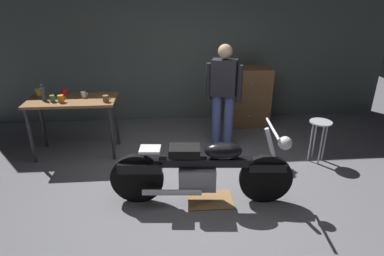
% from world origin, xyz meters
% --- Properties ---
extents(ground_plane, '(12.00, 12.00, 0.00)m').
position_xyz_m(ground_plane, '(0.00, 0.00, 0.00)').
color(ground_plane, slate).
extents(back_wall, '(8.00, 0.12, 3.10)m').
position_xyz_m(back_wall, '(0.00, 2.80, 1.55)').
color(back_wall, '#56605B').
rests_on(back_wall, ground_plane).
extents(workbench, '(1.30, 0.64, 0.90)m').
position_xyz_m(workbench, '(-1.73, 1.35, 0.79)').
color(workbench, brown).
rests_on(workbench, ground_plane).
extents(motorcycle, '(2.19, 0.60, 1.00)m').
position_xyz_m(motorcycle, '(0.09, -0.09, 0.45)').
color(motorcycle, black).
rests_on(motorcycle, ground_plane).
extents(person_standing, '(0.54, 0.34, 1.67)m').
position_xyz_m(person_standing, '(0.58, 1.43, 0.93)').
color(person_standing, '#4B5898').
rests_on(person_standing, ground_plane).
extents(shop_stool, '(0.32, 0.32, 0.64)m').
position_xyz_m(shop_stool, '(1.92, 0.81, 0.50)').
color(shop_stool, '#B2B2B7').
rests_on(shop_stool, ground_plane).
extents(wooden_dresser, '(0.80, 0.47, 1.10)m').
position_xyz_m(wooden_dresser, '(1.20, 2.30, 0.55)').
color(wooden_dresser, brown).
rests_on(wooden_dresser, ground_plane).
extents(drip_tray, '(0.56, 0.40, 0.01)m').
position_xyz_m(drip_tray, '(0.19, -0.09, 0.01)').
color(drip_tray, olive).
rests_on(drip_tray, ground_plane).
extents(mug_white_ceramic, '(0.11, 0.08, 0.09)m').
position_xyz_m(mug_white_ceramic, '(-1.57, 1.43, 0.95)').
color(mug_white_ceramic, white).
rests_on(mug_white_ceramic, workbench).
extents(mug_orange_travel, '(0.12, 0.09, 0.10)m').
position_xyz_m(mug_orange_travel, '(-1.85, 1.23, 0.95)').
color(mug_orange_travel, orange).
rests_on(mug_orange_travel, workbench).
extents(mug_red_diner, '(0.12, 0.09, 0.11)m').
position_xyz_m(mug_red_diner, '(-1.89, 1.54, 0.95)').
color(mug_red_diner, red).
rests_on(mug_red_diner, workbench).
extents(mug_green_speckled, '(0.10, 0.07, 0.10)m').
position_xyz_m(mug_green_speckled, '(-1.98, 1.26, 0.95)').
color(mug_green_speckled, '#3D7F4C').
rests_on(mug_green_speckled, workbench).
extents(mug_yellow_tall, '(0.11, 0.07, 0.10)m').
position_xyz_m(mug_yellow_tall, '(-2.30, 1.59, 0.95)').
color(mug_yellow_tall, yellow).
rests_on(mug_yellow_tall, workbench).
extents(mug_brown_stoneware, '(0.12, 0.08, 0.10)m').
position_xyz_m(mug_brown_stoneware, '(-1.20, 1.19, 0.95)').
color(mug_brown_stoneware, brown).
rests_on(mug_brown_stoneware, workbench).
extents(bottle, '(0.06, 0.06, 0.24)m').
position_xyz_m(bottle, '(-2.13, 1.35, 1.00)').
color(bottle, '#3F4C59').
rests_on(bottle, workbench).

